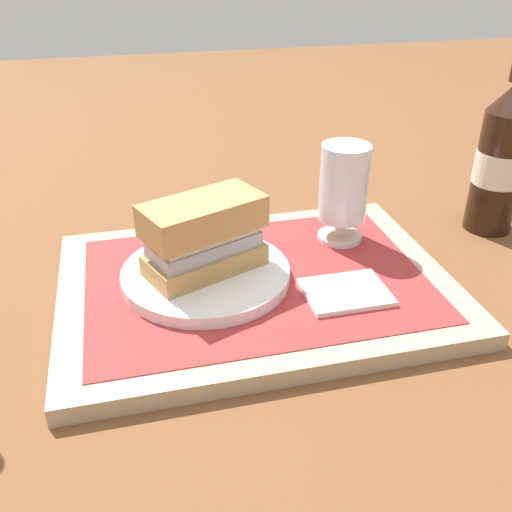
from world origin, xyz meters
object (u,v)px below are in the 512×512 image
beer_bottle (501,157)px  sandwich (207,234)px  plate (206,274)px  beer_glass (343,190)px

beer_bottle → sandwich: bearing=-169.6°
plate → sandwich: bearing=22.2°
plate → sandwich: (0.00, 0.00, 0.05)m
sandwich → beer_bottle: (0.41, 0.07, 0.03)m
plate → beer_bottle: beer_bottle is taller
sandwich → beer_glass: 0.19m
sandwich → beer_glass: (0.18, 0.06, 0.01)m
beer_glass → sandwich: bearing=-162.7°
sandwich → beer_glass: bearing=-5.0°
sandwich → beer_bottle: size_ratio=0.54×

